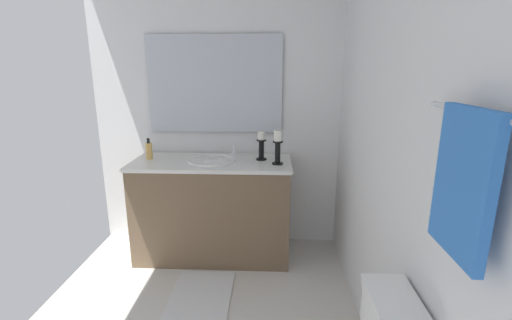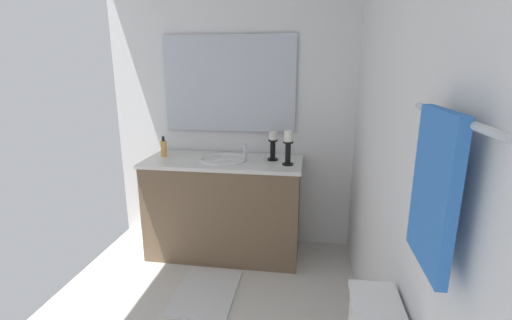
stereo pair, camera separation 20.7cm
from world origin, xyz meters
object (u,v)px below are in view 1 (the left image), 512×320
Objects in this scene: candle_holder_tall at (278,146)px; soap_bottle at (149,151)px; towel_bar at (480,114)px; sink_basin at (212,165)px; candle_holder_short at (261,145)px; mirror at (215,84)px; bath_mat at (201,295)px; towel_near_vanity at (463,184)px; vanity_cabinet at (213,209)px.

soap_bottle is at bearing -95.96° from candle_holder_tall.
sink_basin is at bearing -150.45° from towel_bar.
towel_bar reaches higher than soap_bottle.
candle_holder_tall is (0.08, 0.55, 0.19)m from sink_basin.
candle_holder_short is at bearing 91.14° from soap_bottle.
mirror is 4.86× the size of candle_holder_short.
soap_bottle is 1.27m from bath_mat.
towel_bar is (1.89, 1.07, 0.68)m from sink_basin.
towel_bar is 1.32× the size of towel_near_vanity.
towel_bar is (1.81, 0.52, 0.50)m from candle_holder_tall.
towel_near_vanity reaches higher than sink_basin.
bath_mat is (0.62, -0.00, -0.82)m from sink_basin.
mirror is 1.97× the size of bath_mat.
towel_bar reaches higher than bath_mat.
bath_mat is at bearing -139.72° from towel_bar.
candle_holder_short is at bearing -161.88° from towel_near_vanity.
soap_bottle is (-0.04, -0.54, 0.11)m from sink_basin.
towel_near_vanity reaches higher than candle_holder_short.
candle_holder_short is at bearing 97.53° from vanity_cabinet.
sink_basin is 0.69× the size of towel_bar.
sink_basin is 0.71m from mirror.
candle_holder_tall is 0.48× the size of towel_bar.
soap_bottle is at bearing -140.60° from bath_mat.
sink_basin is 2.23× the size of soap_bottle.
towel_near_vanity reaches higher than towel_bar.
mirror is 2.42m from towel_near_vanity.
towel_bar is (2.17, 1.07, 0.02)m from mirror.
candle_holder_tall reaches higher than candle_holder_short.
candle_holder_tall is (0.36, 0.55, -0.47)m from mirror.
candle_holder_tall is 0.19m from candle_holder_short.
bath_mat is at bearing 0.00° from vanity_cabinet.
candle_holder_tall reaches higher than soap_bottle.
candle_holder_tall is 1.54× the size of soap_bottle.
mirror is at bearing -153.70° from towel_bar.
mirror is 0.81m from soap_bottle.
vanity_cabinet is 3.35× the size of sink_basin.
sink_basin is 2.22m from towel_near_vanity.
soap_bottle is (0.02, -0.96, -0.05)m from candle_holder_short.
soap_bottle is at bearing -88.86° from candle_holder_short.
vanity_cabinet is 2.34m from towel_near_vanity.
soap_bottle is (-0.11, -1.10, -0.07)m from candle_holder_tall.
candle_holder_short is at bearing 148.41° from bath_mat.
mirror is 2.04× the size of towel_bar.
vanity_cabinet is 2.32× the size of towel_bar.
candle_holder_tall is 1.27m from bath_mat.
towel_near_vanity is at bearing 18.12° from candle_holder_short.
towel_near_vanity is at bearing 39.67° from soap_bottle.
vanity_cabinet is 0.74m from soap_bottle.
mirror reaches higher than soap_bottle.
sink_basin is at bearing 86.20° from soap_bottle.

